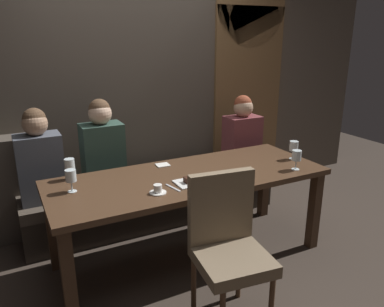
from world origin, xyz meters
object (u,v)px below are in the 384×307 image
object	(u,v)px
chair_near_side	(228,240)
fork_on_table	(173,188)
diner_far_end	(242,133)
banquette_bench	(158,201)
wine_glass_near_right	(294,147)
diner_bearded	(102,148)
dining_table	(190,185)
diner_redhead	(39,158)
wine_glass_end_right	(71,177)
dessert_plate	(189,182)
wine_glass_near_left	(297,156)
espresso_cup	(158,190)
wine_glass_far_left	(70,165)

from	to	relation	value
chair_near_side	fork_on_table	distance (m)	0.58
chair_near_side	diner_far_end	world-z (taller)	diner_far_end
fork_on_table	banquette_bench	bearing A→B (deg)	63.39
wine_glass_near_right	diner_bearded	bearing A→B (deg)	152.10
dining_table	diner_redhead	bearing A→B (deg)	145.48
wine_glass_end_right	diner_redhead	bearing A→B (deg)	102.70
dining_table	banquette_bench	xyz separation A→B (m)	(0.00, 0.70, -0.42)
diner_redhead	dessert_plate	world-z (taller)	diner_redhead
chair_near_side	fork_on_table	xyz separation A→B (m)	(-0.13, 0.53, 0.18)
wine_glass_near_right	dessert_plate	bearing A→B (deg)	-175.22
diner_far_end	dessert_plate	size ratio (longest dim) A/B	3.99
fork_on_table	wine_glass_near_left	bearing A→B (deg)	-17.51
banquette_bench	espresso_cup	size ratio (longest dim) A/B	20.83
dining_table	wine_glass_far_left	bearing A→B (deg)	158.64
diner_redhead	diner_bearded	size ratio (longest dim) A/B	0.96
banquette_bench	wine_glass_end_right	xyz separation A→B (m)	(-0.89, -0.62, 0.62)
diner_bearded	wine_glass_near_right	xyz separation A→B (m)	(1.50, -0.79, 0.01)
dining_table	diner_far_end	world-z (taller)	diner_far_end
banquette_bench	wine_glass_end_right	bearing A→B (deg)	-145.24
diner_bearded	wine_glass_near_left	xyz separation A→B (m)	(1.33, -1.01, 0.02)
chair_near_side	dining_table	bearing A→B (deg)	82.33
chair_near_side	wine_glass_end_right	distance (m)	1.17
fork_on_table	wine_glass_end_right	bearing A→B (deg)	145.57
chair_near_side	wine_glass_far_left	size ratio (longest dim) A/B	5.98
chair_near_side	espresso_cup	xyz separation A→B (m)	(-0.26, 0.50, 0.21)
diner_far_end	wine_glass_near_left	bearing A→B (deg)	-97.92
wine_glass_far_left	wine_glass_near_left	bearing A→B (deg)	-20.36
chair_near_side	fork_on_table	bearing A→B (deg)	104.11
chair_near_side	dessert_plate	bearing A→B (deg)	88.98
wine_glass_end_right	espresso_cup	distance (m)	0.62
diner_redhead	wine_glass_near_right	xyz separation A→B (m)	(2.03, -0.78, 0.03)
wine_glass_near_left	wine_glass_near_right	bearing A→B (deg)	52.85
diner_redhead	fork_on_table	world-z (taller)	diner_redhead
chair_near_side	wine_glass_near_right	world-z (taller)	chair_near_side
banquette_bench	diner_bearded	size ratio (longest dim) A/B	3.03
wine_glass_near_left	dessert_plate	bearing A→B (deg)	171.94
diner_redhead	diner_far_end	bearing A→B (deg)	-0.97
wine_glass_far_left	banquette_bench	bearing A→B (deg)	23.25
diner_far_end	wine_glass_near_left	xyz separation A→B (m)	(-0.13, -0.97, 0.05)
dining_table	diner_redhead	size ratio (longest dim) A/B	2.77
fork_on_table	diner_bearded	bearing A→B (deg)	94.44
wine_glass_far_left	dessert_plate	xyz separation A→B (m)	(0.77, -0.49, -0.10)
chair_near_side	diner_redhead	xyz separation A→B (m)	(-0.93, 1.43, 0.27)
diner_redhead	wine_glass_end_right	world-z (taller)	diner_redhead
dessert_plate	fork_on_table	world-z (taller)	dessert_plate
diner_bearded	espresso_cup	size ratio (longest dim) A/B	6.87
wine_glass_far_left	dining_table	bearing A→B (deg)	-21.36
wine_glass_far_left	fork_on_table	world-z (taller)	wine_glass_far_left
chair_near_side	wine_glass_far_left	xyz separation A→B (m)	(-0.76, 1.05, 0.30)
wine_glass_far_left	dessert_plate	distance (m)	0.92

